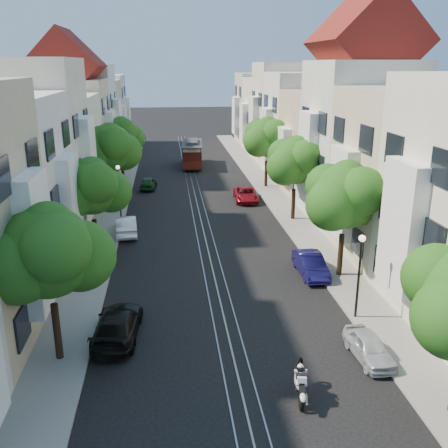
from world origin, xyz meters
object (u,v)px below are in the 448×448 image
object	(u,v)px
sportbike_rider	(300,381)
parked_car_w_far	(148,183)
tree_e_d	(268,138)
parked_car_w_near	(117,325)
lamp_west	(119,183)
cable_car	(192,152)
lamp_east	(360,264)
tree_e_b	(346,197)
tree_w_a	(50,254)
tree_e_c	(296,162)
tree_w_d	(121,136)
parked_car_w_mid	(126,225)
parked_car_e_near	(369,347)
tree_w_c	(110,149)
parked_car_e_mid	(311,265)
tree_w_b	(92,189)
parked_car_e_far	(246,194)

from	to	relation	value
sportbike_rider	parked_car_w_far	bearing A→B (deg)	110.25
tree_e_d	parked_car_w_near	bearing A→B (deg)	-113.95
lamp_west	cable_car	xyz separation A→B (m)	(6.80, 20.34, -1.15)
lamp_west	sportbike_rider	size ratio (longest dim) A/B	2.13
lamp_east	parked_car_w_near	world-z (taller)	lamp_east
tree_e_b	tree_w_a	xyz separation A→B (m)	(-14.40, -7.00, 0.00)
tree_e_c	tree_e_d	size ratio (longest dim) A/B	0.95
tree_e_d	tree_w_d	bearing A→B (deg)	160.85
parked_car_w_near	parked_car_w_mid	distance (m)	14.50
parked_car_e_near	tree_w_c	bearing A→B (deg)	114.04
tree_w_c	lamp_west	world-z (taller)	tree_w_c
tree_w_d	parked_car_e_mid	size ratio (longest dim) A/B	1.69
tree_e_d	parked_car_w_mid	distance (m)	18.75
parked_car_w_near	parked_car_w_mid	size ratio (longest dim) A/B	1.13
tree_w_b	parked_car_e_near	xyz separation A→B (m)	(12.74, -13.35, -3.86)
parked_car_e_near	parked_car_w_near	world-z (taller)	parked_car_w_near
parked_car_e_far	parked_car_w_far	size ratio (longest dim) A/B	1.20
tree_w_c	lamp_east	world-z (taller)	tree_w_c
tree_w_c	cable_car	world-z (taller)	tree_w_c
tree_e_c	tree_w_a	bearing A→B (deg)	-128.66
lamp_east	parked_car_w_far	xyz separation A→B (m)	(-10.70, 27.55, -2.24)
tree_e_c	tree_w_a	world-z (taller)	tree_w_a
tree_w_a	tree_w_b	world-z (taller)	tree_w_a
tree_e_b	parked_car_w_far	distance (m)	25.75
tree_e_d	tree_w_d	distance (m)	15.25
lamp_east	lamp_west	size ratio (longest dim) A/B	1.00
tree_e_d	lamp_west	xyz separation A→B (m)	(-13.56, -8.98, -2.02)
parked_car_e_near	parked_car_w_mid	bearing A→B (deg)	119.24
tree_e_c	sportbike_rider	distance (m)	22.53
parked_car_e_near	parked_car_w_far	size ratio (longest dim) A/B	0.89
tree_w_b	parked_car_w_near	xyz separation A→B (m)	(2.20, -10.48, -3.73)
tree_e_b	tree_w_c	bearing A→B (deg)	131.99
tree_e_c	tree_e_d	bearing A→B (deg)	90.00
tree_w_a	tree_w_b	bearing A→B (deg)	90.00
tree_w_b	parked_car_e_near	distance (m)	18.85
parked_car_e_near	parked_car_w_near	distance (m)	10.93
parked_car_e_near	parked_car_e_mid	xyz separation A→B (m)	(0.00, 8.77, 0.10)
tree_w_a	parked_car_e_mid	xyz separation A→B (m)	(12.74, 7.42, -4.10)
lamp_east	parked_car_w_near	size ratio (longest dim) A/B	0.90
tree_e_b	lamp_east	bearing A→B (deg)	-100.93
tree_w_b	parked_car_e_mid	distance (m)	14.05
tree_w_a	tree_w_c	distance (m)	23.00
tree_w_d	parked_car_e_near	xyz separation A→B (m)	(12.74, -35.35, -4.06)
cable_car	tree_w_c	bearing A→B (deg)	-109.96
tree_w_a	parked_car_e_near	world-z (taller)	tree_w_a
tree_e_d	parked_car_w_mid	xyz separation A→B (m)	(-12.85, -13.00, -4.20)
tree_w_d	parked_car_e_far	bearing A→B (deg)	-40.68
parked_car_e_near	tree_w_a	bearing A→B (deg)	170.38
lamp_east	parked_car_e_far	xyz separation A→B (m)	(-1.90, 22.06, -2.25)
lamp_east	tree_w_a	bearing A→B (deg)	-171.43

